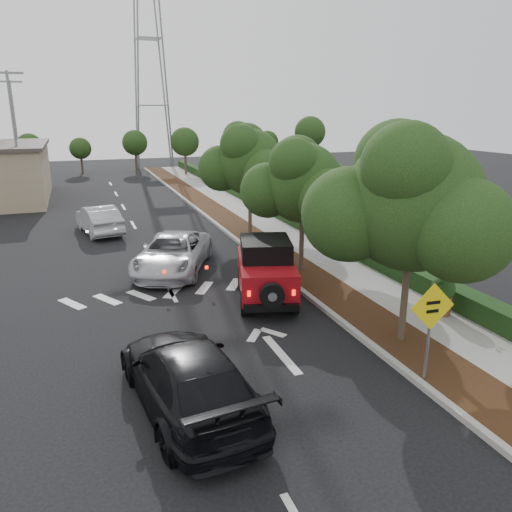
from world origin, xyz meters
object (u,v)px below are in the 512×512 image
red_jeep (266,269)px  black_suv_oncoming (188,377)px  speed_hump_sign (431,319)px  silver_suv_ahead (173,253)px

red_jeep → black_suv_oncoming: size_ratio=0.81×
red_jeep → speed_hump_sign: speed_hump_sign is taller
silver_suv_ahead → speed_hump_sign: bearing=-45.5°
silver_suv_ahead → speed_hump_sign: (4.21, -11.12, 0.97)m
red_jeep → silver_suv_ahead: bearing=136.8°
red_jeep → speed_hump_sign: bearing=-60.4°
silver_suv_ahead → black_suv_oncoming: (-1.59, -10.18, 0.02)m
black_suv_oncoming → speed_hump_sign: 5.95m
red_jeep → silver_suv_ahead: red_jeep is taller
black_suv_oncoming → red_jeep: bearing=-131.2°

